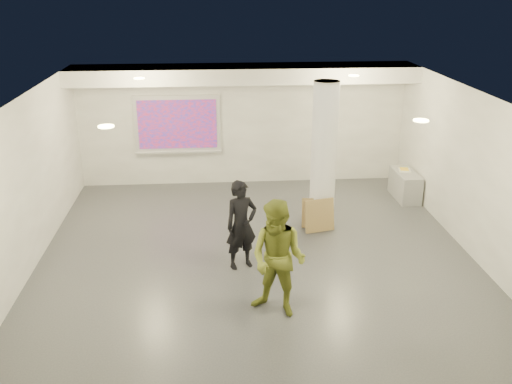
{
  "coord_description": "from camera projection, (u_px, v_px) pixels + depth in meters",
  "views": [
    {
      "loc": [
        -0.76,
        -9.21,
        4.87
      ],
      "look_at": [
        0.0,
        0.4,
        1.25
      ],
      "focal_mm": 40.0,
      "sensor_mm": 36.0,
      "label": 1
    }
  ],
  "objects": [
    {
      "name": "floor",
      "position": [
        258.0,
        264.0,
        10.36
      ],
      "size": [
        8.0,
        9.0,
        0.01
      ],
      "primitive_type": "cube",
      "color": "#3A3C41",
      "rests_on": "ground"
    },
    {
      "name": "ceiling",
      "position": [
        258.0,
        100.0,
        9.31
      ],
      "size": [
        8.0,
        9.0,
        0.01
      ],
      "primitive_type": "cube",
      "color": "silver",
      "rests_on": "floor"
    },
    {
      "name": "wall_back",
      "position": [
        243.0,
        124.0,
        14.03
      ],
      "size": [
        8.0,
        0.01,
        3.0
      ],
      "primitive_type": "cube",
      "color": "beige",
      "rests_on": "floor"
    },
    {
      "name": "wall_front",
      "position": [
        295.0,
        342.0,
        5.63
      ],
      "size": [
        8.0,
        0.01,
        3.0
      ],
      "primitive_type": "cube",
      "color": "beige",
      "rests_on": "floor"
    },
    {
      "name": "wall_left",
      "position": [
        20.0,
        193.0,
        9.54
      ],
      "size": [
        0.01,
        9.0,
        3.0
      ],
      "primitive_type": "cube",
      "color": "beige",
      "rests_on": "floor"
    },
    {
      "name": "wall_right",
      "position": [
        482.0,
        181.0,
        10.13
      ],
      "size": [
        0.01,
        9.0,
        3.0
      ],
      "primitive_type": "cube",
      "color": "beige",
      "rests_on": "floor"
    },
    {
      "name": "soffit_band",
      "position": [
        244.0,
        74.0,
        13.06
      ],
      "size": [
        8.0,
        1.1,
        0.36
      ],
      "primitive_type": "cube",
      "color": "silver",
      "rests_on": "ceiling"
    },
    {
      "name": "downlight_nw",
      "position": [
        139.0,
        78.0,
        11.49
      ],
      "size": [
        0.22,
        0.22,
        0.02
      ],
      "primitive_type": "cylinder",
      "color": "#FFF389",
      "rests_on": "ceiling"
    },
    {
      "name": "downlight_ne",
      "position": [
        354.0,
        76.0,
        11.81
      ],
      "size": [
        0.22,
        0.22,
        0.02
      ],
      "primitive_type": "cylinder",
      "color": "#FFF389",
      "rests_on": "ceiling"
    },
    {
      "name": "downlight_sw",
      "position": [
        106.0,
        126.0,
        7.75
      ],
      "size": [
        0.22,
        0.22,
        0.02
      ],
      "primitive_type": "cylinder",
      "color": "#FFF389",
      "rests_on": "ceiling"
    },
    {
      "name": "downlight_se",
      "position": [
        421.0,
        120.0,
        8.08
      ],
      "size": [
        0.22,
        0.22,
        0.02
      ],
      "primitive_type": "cylinder",
      "color": "#FFF389",
      "rests_on": "ceiling"
    },
    {
      "name": "column",
      "position": [
        324.0,
        155.0,
        11.62
      ],
      "size": [
        0.52,
        0.52,
        3.0
      ],
      "primitive_type": "cylinder",
      "color": "white",
      "rests_on": "floor"
    },
    {
      "name": "projection_screen",
      "position": [
        177.0,
        125.0,
        13.86
      ],
      "size": [
        2.1,
        0.13,
        1.42
      ],
      "color": "silver",
      "rests_on": "wall_back"
    },
    {
      "name": "credenza",
      "position": [
        405.0,
        185.0,
        13.36
      ],
      "size": [
        0.47,
        1.11,
        0.65
      ],
      "primitive_type": "cube",
      "rotation": [
        0.0,
        0.0,
        0.01
      ],
      "color": "gray",
      "rests_on": "floor"
    },
    {
      "name": "papers_stack",
      "position": [
        405.0,
        170.0,
        13.34
      ],
      "size": [
        0.33,
        0.38,
        0.02
      ],
      "primitive_type": "cube",
      "rotation": [
        0.0,
        0.0,
        -0.2
      ],
      "color": "silver",
      "rests_on": "credenza"
    },
    {
      "name": "postit_pad",
      "position": [
        404.0,
        169.0,
        13.4
      ],
      "size": [
        0.24,
        0.3,
        0.03
      ],
      "primitive_type": "cube",
      "rotation": [
        0.0,
        0.0,
        -0.21
      ],
      "color": "yellow",
      "rests_on": "credenza"
    },
    {
      "name": "cardboard_back",
      "position": [
        320.0,
        216.0,
        11.61
      ],
      "size": [
        0.64,
        0.31,
        0.68
      ],
      "primitive_type": "cube",
      "rotation": [
        -0.15,
        0.0,
        0.25
      ],
      "color": "olive",
      "rests_on": "floor"
    },
    {
      "name": "cardboard_front",
      "position": [
        315.0,
        213.0,
        11.82
      ],
      "size": [
        0.59,
        0.3,
        0.61
      ],
      "primitive_type": "cube",
      "rotation": [
        -0.29,
        0.0,
        -0.13
      ],
      "color": "olive",
      "rests_on": "floor"
    },
    {
      "name": "woman",
      "position": [
        241.0,
        225.0,
        10.0
      ],
      "size": [
        0.69,
        0.58,
        1.62
      ],
      "primitive_type": "imported",
      "rotation": [
        0.0,
        0.0,
        0.39
      ],
      "color": "black",
      "rests_on": "floor"
    },
    {
      "name": "man",
      "position": [
        278.0,
        259.0,
        8.55
      ],
      "size": [
        1.13,
        1.06,
        1.84
      ],
      "primitive_type": "imported",
      "rotation": [
        0.0,
        0.0,
        -0.55
      ],
      "color": "olive",
      "rests_on": "floor"
    }
  ]
}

